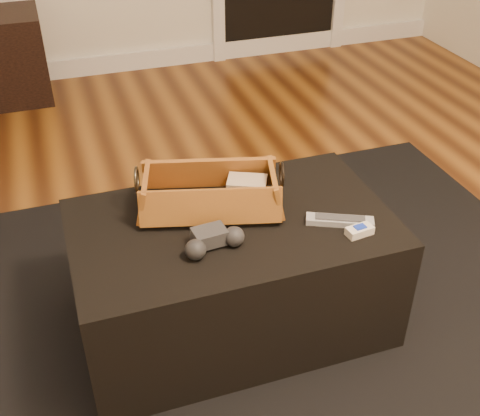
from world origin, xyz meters
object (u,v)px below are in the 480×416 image
object	(u,v)px
ottoman	(232,273)
wicker_basket	(210,194)
game_controller	(213,240)
cream_gadget	(360,231)
silver_remote	(340,221)
tv_remote	(203,204)

from	to	relation	value
ottoman	wicker_basket	bearing A→B (deg)	114.27
game_controller	cream_gadget	distance (m)	0.44
game_controller	cream_gadget	xyz separation A→B (m)	(0.44, -0.07, -0.02)
silver_remote	cream_gadget	xyz separation A→B (m)	(0.03, -0.07, 0.00)
tv_remote	wicker_basket	xyz separation A→B (m)	(0.03, 0.01, 0.02)
tv_remote	cream_gadget	distance (m)	0.49
tv_remote	ottoman	bearing A→B (deg)	-41.03
ottoman	cream_gadget	world-z (taller)	cream_gadget
game_controller	cream_gadget	size ratio (longest dim) A/B	2.26
tv_remote	silver_remote	distance (m)	0.43
silver_remote	wicker_basket	bearing A→B (deg)	149.59
ottoman	cream_gadget	bearing A→B (deg)	-28.41
tv_remote	game_controller	bearing A→B (deg)	-88.45
ottoman	silver_remote	xyz separation A→B (m)	(0.31, -0.12, 0.22)
ottoman	cream_gadget	xyz separation A→B (m)	(0.34, -0.19, 0.22)
tv_remote	silver_remote	xyz separation A→B (m)	(0.38, -0.20, -0.02)
wicker_basket	game_controller	bearing A→B (deg)	-104.41
tv_remote	silver_remote	bearing A→B (deg)	-18.23
wicker_basket	game_controller	size ratio (longest dim) A/B	2.53
wicker_basket	silver_remote	xyz separation A→B (m)	(0.35, -0.21, -0.04)
ottoman	silver_remote	distance (m)	0.40
ottoman	silver_remote	bearing A→B (deg)	-20.35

